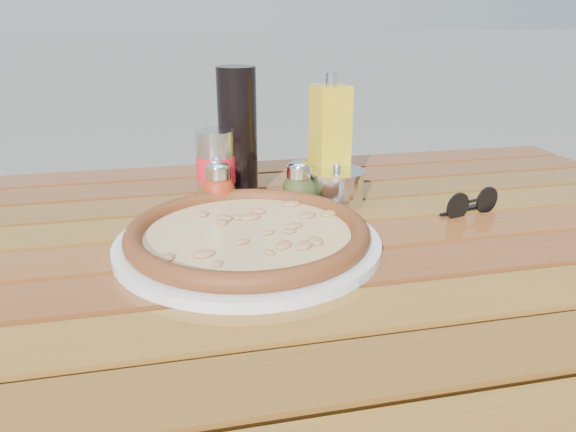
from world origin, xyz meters
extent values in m
cube|color=#3B1C0D|center=(0.64, 0.39, 0.35)|extent=(0.06, 0.06, 0.70)
cube|color=#36200C|center=(0.00, 0.00, 0.70)|extent=(1.36, 0.86, 0.04)
cube|color=#512E0E|center=(0.00, -0.30, 0.73)|extent=(1.40, 0.09, 0.03)
cube|color=#5E3710|center=(0.00, -0.20, 0.73)|extent=(1.40, 0.09, 0.03)
cube|color=#51240E|center=(0.00, -0.10, 0.73)|extent=(1.40, 0.09, 0.03)
cube|color=#58290F|center=(0.00, 0.00, 0.73)|extent=(1.40, 0.09, 0.03)
cube|color=#59350F|center=(0.00, 0.10, 0.73)|extent=(1.40, 0.09, 0.03)
cube|color=#4F2E0D|center=(0.00, 0.20, 0.73)|extent=(1.40, 0.09, 0.03)
cube|color=#4E260D|center=(0.00, 0.30, 0.73)|extent=(1.40, 0.09, 0.03)
cube|color=#50240E|center=(0.00, 0.41, 0.73)|extent=(1.40, 0.09, 0.03)
cylinder|color=white|center=(-0.06, -0.01, 0.76)|extent=(0.47, 0.47, 0.01)
cylinder|color=#F7E6B1|center=(-0.06, -0.01, 0.77)|extent=(0.40, 0.40, 0.01)
torus|color=black|center=(-0.06, -0.01, 0.77)|extent=(0.43, 0.43, 0.03)
ellipsoid|color=#AA3013|center=(-0.08, 0.15, 0.78)|extent=(0.06, 0.06, 0.06)
cylinder|color=silver|center=(-0.08, 0.15, 0.81)|extent=(0.04, 0.04, 0.02)
ellipsoid|color=silver|center=(-0.08, 0.15, 0.82)|extent=(0.04, 0.04, 0.02)
ellipsoid|color=#3B451B|center=(0.04, 0.13, 0.78)|extent=(0.07, 0.07, 0.06)
cylinder|color=silver|center=(0.04, 0.13, 0.81)|extent=(0.05, 0.05, 0.02)
ellipsoid|color=silver|center=(0.04, 0.13, 0.82)|extent=(0.05, 0.05, 0.02)
cylinder|color=black|center=(-0.04, 0.22, 0.86)|extent=(0.08, 0.08, 0.22)
cylinder|color=silver|center=(-0.08, 0.21, 0.81)|extent=(0.09, 0.09, 0.12)
cylinder|color=red|center=(-0.08, 0.21, 0.81)|extent=(0.09, 0.09, 0.04)
cube|color=gold|center=(0.11, 0.19, 0.84)|extent=(0.06, 0.06, 0.19)
cylinder|color=silver|center=(0.11, 0.19, 0.95)|extent=(0.02, 0.02, 0.02)
cylinder|color=silver|center=(0.11, 0.14, 0.78)|extent=(0.10, 0.10, 0.05)
cylinder|color=silver|center=(0.11, 0.14, 0.81)|extent=(0.11, 0.11, 0.01)
sphere|color=white|center=(0.11, 0.14, 0.81)|extent=(0.02, 0.02, 0.01)
cylinder|color=black|center=(0.28, 0.04, 0.77)|extent=(0.04, 0.02, 0.04)
cylinder|color=black|center=(0.34, 0.05, 0.77)|extent=(0.04, 0.02, 0.04)
cube|color=black|center=(0.31, 0.04, 0.77)|extent=(0.02, 0.01, 0.00)
cube|color=black|center=(0.29, 0.05, 0.75)|extent=(0.09, 0.03, 0.00)
cube|color=black|center=(0.31, 0.06, 0.75)|extent=(0.09, 0.03, 0.00)
camera|label=1|loc=(-0.17, -0.71, 1.06)|focal=35.00mm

